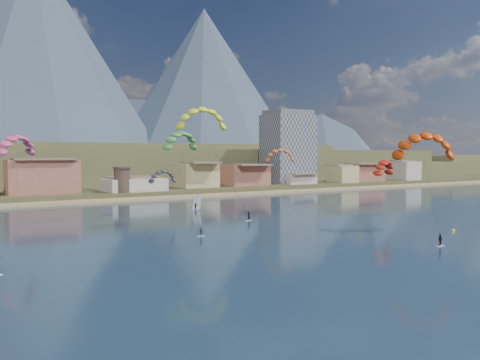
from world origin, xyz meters
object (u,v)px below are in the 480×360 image
object	(u,v)px
apartment_tower	(288,147)
kitesurfer_orange	(424,142)
watchtower	(122,180)
buoy	(453,231)
kitesurfer_yellow	(202,115)
windsurfer	(196,205)
kitesurfer_green	(181,139)

from	to	relation	value
apartment_tower	kitesurfer_orange	size ratio (longest dim) A/B	1.38
watchtower	buoy	world-z (taller)	watchtower
apartment_tower	kitesurfer_yellow	distance (m)	102.94
apartment_tower	windsurfer	size ratio (longest dim) A/B	7.90
apartment_tower	buoy	xyz separation A→B (m)	(-49.09, -115.73, -17.70)
kitesurfer_yellow	watchtower	bearing A→B (deg)	92.39
kitesurfer_green	windsurfer	bearing A→B (deg)	57.50
kitesurfer_yellow	kitesurfer_green	world-z (taller)	kitesurfer_yellow
apartment_tower	kitesurfer_yellow	world-z (taller)	apartment_tower
kitesurfer_orange	kitesurfer_green	bearing A→B (deg)	142.23
apartment_tower	watchtower	bearing A→B (deg)	-170.07
watchtower	kitesurfer_green	bearing A→B (deg)	-98.97
windsurfer	watchtower	bearing A→B (deg)	98.48
watchtower	buoy	distance (m)	106.51
watchtower	windsurfer	xyz separation A→B (m)	(6.25, -41.93, -5.08)
kitesurfer_yellow	kitesurfer_orange	distance (m)	51.58
windsurfer	buoy	bearing A→B (deg)	-67.60
kitesurfer_orange	windsurfer	distance (m)	61.72
watchtower	buoy	bearing A→B (deg)	-73.10
kitesurfer_green	windsurfer	size ratio (longest dim) A/B	5.32
kitesurfer_orange	windsurfer	size ratio (longest dim) A/B	5.71
kitesurfer_orange	windsurfer	xyz separation A→B (m)	(-20.52, 56.00, -15.88)
apartment_tower	kitesurfer_yellow	xyz separation A→B (m)	(-77.79, -67.12, 6.35)
watchtower	windsurfer	distance (m)	42.70
watchtower	kitesurfer_orange	size ratio (longest dim) A/B	0.37
kitesurfer_orange	buoy	world-z (taller)	kitesurfer_orange
watchtower	windsurfer	bearing A→B (deg)	-81.52
windsurfer	kitesurfer_green	bearing A→B (deg)	-122.50
kitesurfer_yellow	kitesurfer_green	xyz separation A→B (m)	(-13.07, -15.66, -6.23)
kitesurfer_green	watchtower	bearing A→B (deg)	81.03
kitesurfer_yellow	windsurfer	distance (m)	25.79
kitesurfer_yellow	windsurfer	world-z (taller)	kitesurfer_yellow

